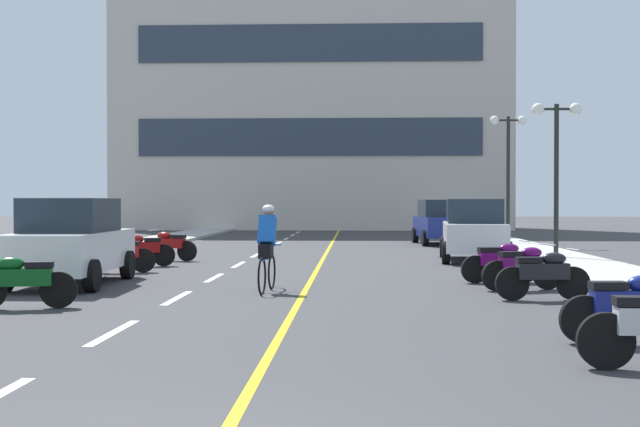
{
  "coord_description": "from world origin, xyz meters",
  "views": [
    {
      "loc": [
        1.23,
        -5.04,
        1.76
      ],
      "look_at": [
        0.29,
        17.31,
        1.43
      ],
      "focal_mm": 47.01,
      "sensor_mm": 36.0,
      "label": 1
    }
  ],
  "objects_px": {
    "motorcycle_7": "(143,249)",
    "motorcycle_4": "(523,266)",
    "parked_car_far": "(441,222)",
    "motorcycle_5": "(500,261)",
    "motorcycle_2": "(23,280)",
    "street_lamp_mid": "(556,142)",
    "cyclist_rider": "(267,246)",
    "parked_car_near": "(71,241)",
    "motorcycle_6": "(120,254)",
    "motorcycle_8": "(170,245)",
    "motorcycle_1": "(630,306)",
    "motorcycle_3": "(543,274)",
    "street_lamp_far": "(508,150)",
    "parked_car_mid": "(474,230)"
  },
  "relations": [
    {
      "from": "motorcycle_5",
      "to": "motorcycle_2",
      "type": "bearing_deg",
      "value": -151.15
    },
    {
      "from": "motorcycle_6",
      "to": "motorcycle_8",
      "type": "relative_size",
      "value": 1.01
    },
    {
      "from": "motorcycle_3",
      "to": "motorcycle_7",
      "type": "xyz_separation_m",
      "value": [
        -9.05,
        7.32,
        0.0
      ]
    },
    {
      "from": "parked_car_near",
      "to": "cyclist_rider",
      "type": "distance_m",
      "value": 4.38
    },
    {
      "from": "parked_car_mid",
      "to": "cyclist_rider",
      "type": "xyz_separation_m",
      "value": [
        -5.21,
        -8.6,
        -0.03
      ]
    },
    {
      "from": "motorcycle_4",
      "to": "motorcycle_6",
      "type": "bearing_deg",
      "value": 158.24
    },
    {
      "from": "parked_car_far",
      "to": "motorcycle_5",
      "type": "height_order",
      "value": "parked_car_far"
    },
    {
      "from": "street_lamp_mid",
      "to": "motorcycle_6",
      "type": "relative_size",
      "value": 2.71
    },
    {
      "from": "motorcycle_7",
      "to": "motorcycle_8",
      "type": "distance_m",
      "value": 2.18
    },
    {
      "from": "street_lamp_mid",
      "to": "cyclist_rider",
      "type": "relative_size",
      "value": 2.57
    },
    {
      "from": "street_lamp_mid",
      "to": "cyclist_rider",
      "type": "xyz_separation_m",
      "value": [
        -7.68,
        -8.85,
        -2.61
      ]
    },
    {
      "from": "parked_car_near",
      "to": "motorcycle_3",
      "type": "bearing_deg",
      "value": -14.18
    },
    {
      "from": "street_lamp_far",
      "to": "motorcycle_2",
      "type": "distance_m",
      "value": 23.62
    },
    {
      "from": "parked_car_mid",
      "to": "motorcycle_8",
      "type": "distance_m",
      "value": 8.98
    },
    {
      "from": "parked_car_mid",
      "to": "motorcycle_5",
      "type": "xyz_separation_m",
      "value": [
        -0.38,
        -6.74,
        -0.44
      ]
    },
    {
      "from": "motorcycle_1",
      "to": "parked_car_mid",
      "type": "bearing_deg",
      "value": 89.54
    },
    {
      "from": "motorcycle_7",
      "to": "cyclist_rider",
      "type": "xyz_separation_m",
      "value": [
        4.0,
        -6.03,
        0.41
      ]
    },
    {
      "from": "motorcycle_3",
      "to": "motorcycle_8",
      "type": "xyz_separation_m",
      "value": [
        -8.79,
        9.49,
        0.0
      ]
    },
    {
      "from": "motorcycle_1",
      "to": "motorcycle_7",
      "type": "relative_size",
      "value": 1.01
    },
    {
      "from": "street_lamp_mid",
      "to": "motorcycle_5",
      "type": "height_order",
      "value": "street_lamp_mid"
    },
    {
      "from": "parked_car_mid",
      "to": "motorcycle_4",
      "type": "height_order",
      "value": "parked_car_mid"
    },
    {
      "from": "street_lamp_far",
      "to": "motorcycle_7",
      "type": "bearing_deg",
      "value": -135.87
    },
    {
      "from": "motorcycle_2",
      "to": "motorcycle_4",
      "type": "bearing_deg",
      "value": 20.37
    },
    {
      "from": "street_lamp_mid",
      "to": "motorcycle_6",
      "type": "distance_m",
      "value": 13.04
    },
    {
      "from": "parked_car_far",
      "to": "motorcycle_4",
      "type": "distance_m",
      "value": 17.59
    },
    {
      "from": "cyclist_rider",
      "to": "motorcycle_8",
      "type": "bearing_deg",
      "value": 114.56
    },
    {
      "from": "motorcycle_2",
      "to": "motorcycle_5",
      "type": "xyz_separation_m",
      "value": [
        8.53,
        4.7,
        0.0
      ]
    },
    {
      "from": "motorcycle_1",
      "to": "motorcycle_5",
      "type": "height_order",
      "value": "same"
    },
    {
      "from": "motorcycle_2",
      "to": "motorcycle_8",
      "type": "relative_size",
      "value": 1.01
    },
    {
      "from": "motorcycle_1",
      "to": "street_lamp_mid",
      "type": "bearing_deg",
      "value": 80.01
    },
    {
      "from": "motorcycle_4",
      "to": "parked_car_far",
      "type": "bearing_deg",
      "value": 89.45
    },
    {
      "from": "motorcycle_1",
      "to": "cyclist_rider",
      "type": "distance_m",
      "value": 7.73
    },
    {
      "from": "parked_car_mid",
      "to": "motorcycle_3",
      "type": "bearing_deg",
      "value": -90.95
    },
    {
      "from": "motorcycle_1",
      "to": "motorcycle_6",
      "type": "height_order",
      "value": "same"
    },
    {
      "from": "parked_car_near",
      "to": "motorcycle_6",
      "type": "height_order",
      "value": "parked_car_near"
    },
    {
      "from": "street_lamp_far",
      "to": "parked_car_far",
      "type": "height_order",
      "value": "street_lamp_far"
    },
    {
      "from": "parked_car_far",
      "to": "motorcycle_6",
      "type": "xyz_separation_m",
      "value": [
        -9.24,
        -13.96,
        -0.44
      ]
    },
    {
      "from": "street_lamp_mid",
      "to": "parked_car_far",
      "type": "xyz_separation_m",
      "value": [
        -2.49,
        9.13,
        -2.58
      ]
    },
    {
      "from": "street_lamp_mid",
      "to": "motorcycle_4",
      "type": "height_order",
      "value": "street_lamp_mid"
    },
    {
      "from": "street_lamp_far",
      "to": "motorcycle_5",
      "type": "height_order",
      "value": "street_lamp_far"
    },
    {
      "from": "parked_car_mid",
      "to": "motorcycle_3",
      "type": "height_order",
      "value": "parked_car_mid"
    },
    {
      "from": "motorcycle_6",
      "to": "motorcycle_2",
      "type": "bearing_deg",
      "value": -87.06
    },
    {
      "from": "street_lamp_mid",
      "to": "cyclist_rider",
      "type": "distance_m",
      "value": 12.0
    },
    {
      "from": "parked_car_far",
      "to": "motorcycle_5",
      "type": "relative_size",
      "value": 2.54
    },
    {
      "from": "street_lamp_far",
      "to": "motorcycle_2",
      "type": "relative_size",
      "value": 3.02
    },
    {
      "from": "motorcycle_7",
      "to": "motorcycle_8",
      "type": "relative_size",
      "value": 1.01
    },
    {
      "from": "motorcycle_3",
      "to": "motorcycle_4",
      "type": "distance_m",
      "value": 1.68
    },
    {
      "from": "parked_car_far",
      "to": "motorcycle_2",
      "type": "height_order",
      "value": "parked_car_far"
    },
    {
      "from": "motorcycle_7",
      "to": "motorcycle_4",
      "type": "bearing_deg",
      "value": -32.0
    },
    {
      "from": "parked_car_far",
      "to": "motorcycle_2",
      "type": "xyz_separation_m",
      "value": [
        -8.89,
        -20.82,
        -0.44
      ]
    }
  ]
}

